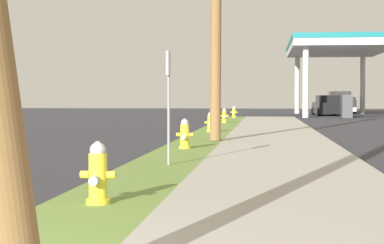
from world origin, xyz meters
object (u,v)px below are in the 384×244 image
at_px(fire_hydrant_fifth, 234,113).
at_px(street_sign_post, 169,84).
at_px(car_black_by_near_pump, 327,106).
at_px(fire_hydrant_nearest, 98,177).
at_px(fire_hydrant_second, 185,136).
at_px(fire_hydrant_third, 210,123).
at_px(fire_hydrant_fourth, 224,116).
at_px(truck_white_at_forecourt, 340,103).

relative_size(fire_hydrant_fifth, street_sign_post, 0.35).
height_order(street_sign_post, car_black_by_near_pump, street_sign_post).
bearing_deg(fire_hydrant_fifth, fire_hydrant_nearest, -90.08).
relative_size(fire_hydrant_second, fire_hydrant_third, 1.00).
bearing_deg(fire_hydrant_fourth, fire_hydrant_second, -89.85).
height_order(fire_hydrant_fourth, truck_white_at_forecourt, truck_white_at_forecourt).
xyz_separation_m(fire_hydrant_fifth, street_sign_post, (0.13, -28.94, 1.19)).
bearing_deg(truck_white_at_forecourt, fire_hydrant_third, -104.06).
height_order(fire_hydrant_third, truck_white_at_forecourt, truck_white_at_forecourt).
bearing_deg(car_black_by_near_pump, fire_hydrant_fourth, -110.02).
bearing_deg(car_black_by_near_pump, fire_hydrant_second, -100.91).
xyz_separation_m(fire_hydrant_nearest, fire_hydrant_second, (-0.00, 8.40, 0.00)).
distance_m(fire_hydrant_fourth, fire_hydrant_fifth, 8.43).
distance_m(car_black_by_near_pump, truck_white_at_forecourt, 7.30).
xyz_separation_m(fire_hydrant_nearest, car_black_by_near_pump, (6.85, 43.92, 0.28)).
bearing_deg(fire_hydrant_fifth, fire_hydrant_second, -90.11).
bearing_deg(street_sign_post, fire_hydrant_third, 90.96).
bearing_deg(fire_hydrant_fourth, car_black_by_near_pump, 69.98).
bearing_deg(fire_hydrant_second, fire_hydrant_nearest, -89.98).
xyz_separation_m(fire_hydrant_fourth, fire_hydrant_fifth, (0.09, 8.43, 0.00)).
xyz_separation_m(fire_hydrant_nearest, street_sign_post, (0.18, 4.50, 1.19)).
relative_size(fire_hydrant_nearest, fire_hydrant_fifth, 1.00).
bearing_deg(truck_white_at_forecourt, car_black_by_near_pump, -104.52).
distance_m(fire_hydrant_third, fire_hydrant_fourth, 8.73).
bearing_deg(fire_hydrant_fifth, truck_white_at_forecourt, 63.82).
distance_m(fire_hydrant_second, truck_white_at_forecourt, 43.46).
xyz_separation_m(fire_hydrant_nearest, fire_hydrant_third, (-0.02, 16.28, 0.00)).
xyz_separation_m(fire_hydrant_fourth, street_sign_post, (0.22, -20.51, 1.19)).
bearing_deg(fire_hydrant_second, fire_hydrant_fourth, 90.15).
bearing_deg(fire_hydrant_fifth, street_sign_post, -89.74).
bearing_deg(fire_hydrant_third, truck_white_at_forecourt, 75.94).
relative_size(fire_hydrant_third, fire_hydrant_fourth, 1.00).
xyz_separation_m(fire_hydrant_second, fire_hydrant_fifth, (0.05, 25.03, 0.00)).
distance_m(fire_hydrant_fourth, car_black_by_near_pump, 20.13).
bearing_deg(fire_hydrant_fourth, fire_hydrant_third, -89.82).
distance_m(fire_hydrant_second, street_sign_post, 4.08).
relative_size(fire_hydrant_fourth, car_black_by_near_pump, 0.16).
bearing_deg(fire_hydrant_third, fire_hydrant_nearest, -89.92).
relative_size(fire_hydrant_nearest, truck_white_at_forecourt, 0.14).
bearing_deg(fire_hydrant_third, street_sign_post, -89.04).
bearing_deg(car_black_by_near_pump, truck_white_at_forecourt, 75.48).
height_order(fire_hydrant_nearest, car_black_by_near_pump, car_black_by_near_pump).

